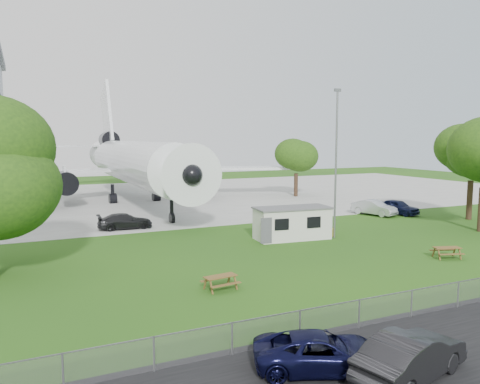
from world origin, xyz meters
name	(u,v)px	position (x,y,z in m)	size (l,w,h in m)	color
ground	(287,268)	(0.00, 0.00, 0.00)	(160.00, 160.00, 0.00)	#316516
asphalt_strip	(460,353)	(0.00, -13.00, 0.01)	(120.00, 8.00, 0.02)	black
concrete_apron	(145,198)	(0.00, 38.00, 0.01)	(120.00, 46.00, 0.03)	#B7B7B2
airliner	(133,161)	(-2.00, 35.86, 5.27)	(46.36, 47.73, 17.69)	white
site_cabin	(292,223)	(4.86, 7.35, 1.31)	(6.87, 3.31, 2.62)	beige
picnic_west	(220,289)	(-5.42, -2.11, 0.00)	(1.80, 1.50, 0.76)	brown
picnic_east	(446,258)	(11.24, -2.47, 0.00)	(1.80, 1.50, 0.76)	brown
fence	(394,321)	(0.00, -9.50, 0.00)	(58.00, 0.04, 1.30)	gray
lamp_mast	(336,165)	(8.20, 6.20, 6.00)	(0.16, 0.16, 12.00)	slate
tree_east_back	(472,152)	(25.90, 7.73, 6.78)	(6.48, 6.48, 10.04)	#382619
tree_far_apron	(296,157)	(19.90, 31.21, 5.60)	(5.18, 5.18, 8.22)	#382619
car_centre_sedan	(411,356)	(-3.19, -13.65, 0.80)	(1.70, 4.88, 1.61)	black
car_west_estate	(321,352)	(-5.62, -11.87, 0.66)	(2.20, 4.77, 1.32)	black
car_ne_hatch	(397,207)	(21.56, 13.14, 0.80)	(1.88, 4.67, 1.59)	black
car_ne_sedan	(374,208)	(18.92, 13.80, 0.80)	(1.68, 4.83, 1.59)	#B7BBC0
car_apron_van	(125,221)	(-6.76, 17.24, 0.70)	(1.97, 4.84, 1.41)	black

